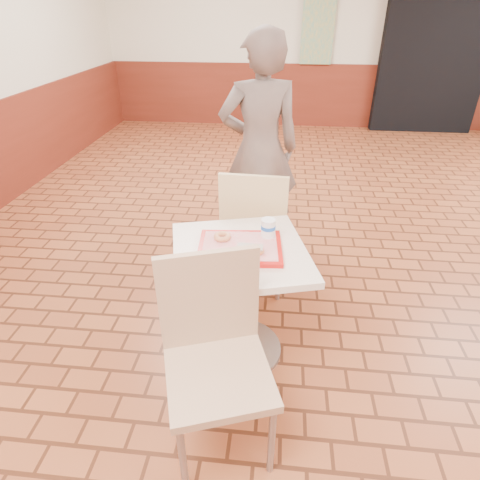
# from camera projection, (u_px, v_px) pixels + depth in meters

# --- Properties ---
(wainscot_band) EXTENTS (8.00, 10.00, 1.00)m
(wainscot_band) POSITION_uv_depth(u_px,v_px,m) (450.00, 261.00, 2.46)
(wainscot_band) COLOR #5C1E11
(wainscot_band) RESTS_ON ground
(corridor_doorway) EXTENTS (1.60, 0.22, 2.20)m
(corridor_doorway) POSITION_uv_depth(u_px,v_px,m) (433.00, 59.00, 6.21)
(corridor_doorway) COLOR black
(corridor_doorway) RESTS_ON ground
(promo_poster) EXTENTS (0.50, 0.03, 1.20)m
(promo_poster) POSITION_uv_depth(u_px,v_px,m) (319.00, 22.00, 6.17)
(promo_poster) COLOR gray
(promo_poster) RESTS_ON wainscot_band
(main_table) EXTENTS (0.70, 0.70, 0.74)m
(main_table) POSITION_uv_depth(u_px,v_px,m) (240.00, 286.00, 2.25)
(main_table) COLOR beige
(main_table) RESTS_ON ground
(chair_main_front) EXTENTS (0.57, 0.57, 0.98)m
(chair_main_front) POSITION_uv_depth(u_px,v_px,m) (215.00, 348.00, 1.78)
(chair_main_front) COLOR tan
(chair_main_front) RESTS_ON ground
(chair_main_back) EXTENTS (0.46, 0.46, 0.95)m
(chair_main_back) POSITION_uv_depth(u_px,v_px,m) (255.00, 226.00, 2.77)
(chair_main_back) COLOR #E9CA8C
(chair_main_back) RESTS_ON ground
(customer) EXTENTS (0.72, 0.56, 1.74)m
(customer) POSITION_uv_depth(u_px,v_px,m) (259.00, 150.00, 3.13)
(customer) COLOR #6C5A54
(customer) RESTS_ON ground
(serving_tray) EXTENTS (0.44, 0.34, 0.03)m
(serving_tray) POSITION_uv_depth(u_px,v_px,m) (240.00, 248.00, 2.12)
(serving_tray) COLOR red
(serving_tray) RESTS_ON main_table
(ring_donut) EXTENTS (0.12, 0.12, 0.03)m
(ring_donut) POSITION_uv_depth(u_px,v_px,m) (222.00, 237.00, 2.16)
(ring_donut) COLOR #D17D4C
(ring_donut) RESTS_ON serving_tray
(long_john_donut) EXTENTS (0.16, 0.08, 0.05)m
(long_john_donut) POSITION_uv_depth(u_px,v_px,m) (249.00, 250.00, 2.03)
(long_john_donut) COLOR #E78343
(long_john_donut) RESTS_ON serving_tray
(paper_cup) EXTENTS (0.08, 0.08, 0.10)m
(paper_cup) POSITION_uv_depth(u_px,v_px,m) (268.00, 228.00, 2.17)
(paper_cup) COLOR white
(paper_cup) RESTS_ON serving_tray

